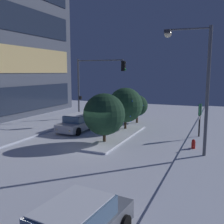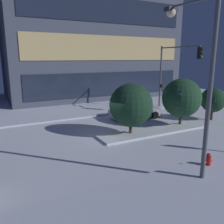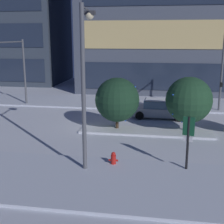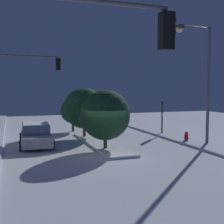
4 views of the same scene
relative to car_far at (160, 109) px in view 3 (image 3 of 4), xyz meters
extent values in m
plane|color=silver|center=(-4.03, -3.65, -0.71)|extent=(52.00, 52.00, 0.00)
cube|color=silver|center=(-4.03, -11.98, -0.64)|extent=(52.00, 5.20, 0.14)
cube|color=silver|center=(-4.03, 4.67, -0.64)|extent=(52.00, 5.20, 0.14)
cube|color=silver|center=(-0.89, -4.19, -0.64)|extent=(9.00, 1.80, 0.14)
cube|color=#232D42|center=(1.91, 8.95, 1.47)|extent=(20.70, 0.10, 2.90)
cube|color=#E5C67F|center=(1.91, 8.95, 5.82)|extent=(20.70, 0.10, 2.90)
cube|color=#384251|center=(-20.80, 17.75, 7.92)|extent=(14.06, 10.09, 17.27)
cube|color=#B7B7C1|center=(0.00, 0.00, -0.18)|extent=(4.68, 2.03, 0.66)
cube|color=slate|center=(0.00, 0.00, 0.43)|extent=(2.55, 1.76, 0.60)
cube|color=white|center=(0.00, 0.00, 0.76)|extent=(2.36, 1.64, 0.04)
sphere|color=#F9E5B2|center=(-2.35, -0.55, -0.22)|extent=(0.16, 0.16, 0.16)
sphere|color=#F9E5B2|center=(-2.30, 0.72, -0.22)|extent=(0.16, 0.16, 0.16)
cylinder|color=black|center=(-1.55, -0.87, -0.38)|extent=(0.67, 0.24, 0.66)
cylinder|color=black|center=(-1.49, 0.98, -0.38)|extent=(0.67, 0.24, 0.66)
cylinder|color=black|center=(1.49, -0.98, -0.38)|extent=(0.67, 0.24, 0.66)
cylinder|color=black|center=(1.56, 0.87, -0.38)|extent=(0.67, 0.24, 0.66)
cylinder|color=#565960|center=(-12.64, 2.87, 2.34)|extent=(0.18, 0.18, 6.11)
cylinder|color=#565960|center=(-12.64, 0.19, 5.20)|extent=(0.12, 5.36, 0.12)
cylinder|color=#565960|center=(5.06, 2.87, 2.58)|extent=(0.18, 0.18, 6.59)
cube|color=black|center=(5.06, 2.65, 1.69)|extent=(0.20, 0.24, 0.36)
cylinder|color=#565960|center=(-3.49, -10.84, 3.19)|extent=(0.20, 0.20, 7.80)
cylinder|color=#565960|center=(-3.59, -9.64, 6.94)|extent=(0.31, 2.41, 0.10)
cube|color=#333338|center=(-3.70, -8.44, 6.84)|extent=(0.56, 0.36, 0.20)
sphere|color=#F9E5B2|center=(-3.70, -8.44, 6.71)|extent=(0.44, 0.44, 0.44)
cylinder|color=red|center=(-2.21, -10.07, -0.42)|extent=(0.26, 0.26, 0.59)
sphere|color=red|center=(-2.21, -10.07, -0.05)|extent=(0.22, 0.22, 0.22)
cylinder|color=red|center=(-2.39, -10.07, -0.39)|extent=(0.12, 0.10, 0.10)
cylinder|color=red|center=(-2.03, -10.07, -0.39)|extent=(0.12, 0.10, 0.10)
cylinder|color=black|center=(1.38, -10.12, 0.66)|extent=(0.12, 0.12, 2.75)
cube|color=#144C2D|center=(1.38, -10.12, 1.58)|extent=(0.54, 0.21, 0.91)
cube|color=white|center=(1.38, -10.12, 0.94)|extent=(0.44, 0.17, 0.24)
cylinder|color=#473323|center=(-2.91, -3.88, -0.28)|extent=(0.22, 0.22, 0.86)
sphere|color=#193823|center=(-2.91, -3.88, 1.45)|extent=(3.04, 3.04, 3.04)
sphere|color=blue|center=(-2.32, -2.77, 0.56)|extent=(0.10, 0.10, 0.10)
sphere|color=blue|center=(-2.73, -2.37, 1.21)|extent=(0.10, 0.10, 0.10)
sphere|color=blue|center=(-2.45, -3.10, 0.20)|extent=(0.10, 0.10, 0.10)
sphere|color=blue|center=(-2.53, -2.62, 0.65)|extent=(0.10, 0.10, 0.10)
sphere|color=blue|center=(-1.69, -3.89, 2.38)|extent=(0.10, 0.10, 0.10)
sphere|color=blue|center=(-2.28, -4.28, 0.10)|extent=(0.10, 0.10, 0.10)
cylinder|color=#473323|center=(1.89, -3.75, -0.23)|extent=(0.22, 0.22, 0.96)
sphere|color=#1E4228|center=(1.89, -3.75, 1.56)|extent=(3.09, 3.09, 3.09)
sphere|color=blue|center=(0.84, -4.58, 0.76)|extent=(0.10, 0.10, 0.10)
sphere|color=blue|center=(0.44, -3.24, 1.29)|extent=(0.10, 0.10, 0.10)
sphere|color=blue|center=(0.74, -2.85, 2.11)|extent=(0.10, 0.10, 0.10)
sphere|color=blue|center=(2.59, -2.48, 2.13)|extent=(0.10, 0.10, 0.10)
sphere|color=blue|center=(0.79, -4.74, 2.07)|extent=(0.10, 0.10, 0.10)
sphere|color=blue|center=(1.46, -4.41, 0.21)|extent=(0.10, 0.10, 0.10)
camera|label=1|loc=(-19.82, -11.69, 4.44)|focal=41.96mm
camera|label=2|loc=(-11.52, -17.52, 4.66)|focal=37.84mm
camera|label=3|loc=(0.01, -24.47, 5.71)|focal=49.70mm
camera|label=4|loc=(-19.83, 1.57, 3.05)|focal=47.34mm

